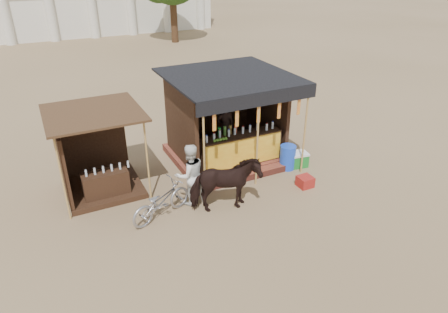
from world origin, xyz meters
TOP-DOWN VIEW (x-y plane):
  - ground at (0.00, 0.00)m, footprint 120.00×120.00m
  - main_stall at (1.00, 3.36)m, footprint 3.60×3.61m
  - secondary_stall at (-3.17, 3.24)m, footprint 2.40×2.40m
  - cow at (-0.38, 0.78)m, footprint 1.89×1.12m
  - motorbike at (-1.94, 1.22)m, footprint 1.87×1.21m
  - bystander at (-1.03, 1.50)m, footprint 0.86×0.68m
  - blue_barrel at (2.35, 1.95)m, footprint 0.56×0.56m
  - red_crate at (2.20, 0.82)m, footprint 0.41×0.40m
  - cooler at (2.70, 1.92)m, footprint 0.70×0.53m

SIDE VIEW (x-z plane):
  - ground at x=0.00m, z-range 0.00..0.00m
  - red_crate at x=2.20m, z-range 0.00..0.30m
  - cooler at x=2.70m, z-range 0.00..0.46m
  - blue_barrel at x=2.35m, z-range 0.00..0.76m
  - motorbike at x=-1.94m, z-range 0.00..0.93m
  - cow at x=-0.38m, z-range 0.00..1.49m
  - bystander at x=-1.03m, z-range 0.00..1.70m
  - secondary_stall at x=-3.17m, z-range -0.34..2.04m
  - main_stall at x=1.00m, z-range -0.37..2.41m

